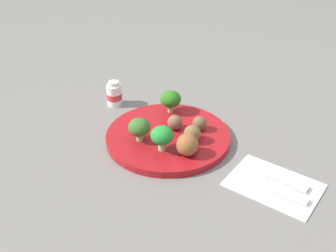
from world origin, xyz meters
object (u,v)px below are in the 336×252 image
at_px(napkin, 274,184).
at_px(yogurt_bottle, 114,94).
at_px(plate, 168,136).
at_px(fork, 282,179).
at_px(meatball_center, 199,123).
at_px(broccoli_floret_back_right, 162,136).
at_px(meatball_mid_right, 187,145).
at_px(broccoli_floret_mid_left, 139,128).
at_px(broccoli_floret_back_left, 171,99).
at_px(knife, 274,189).
at_px(meatball_mid_left, 174,122).
at_px(meatball_far_rim, 192,134).

distance_m(napkin, yogurt_bottle, 0.47).
height_order(plate, fork, plate).
relative_size(meatball_center, yogurt_bottle, 0.50).
distance_m(broccoli_floret_back_right, meatball_mid_right, 0.06).
bearing_deg(napkin, fork, 69.63).
bearing_deg(meatball_mid_right, broccoli_floret_mid_left, -168.45).
xyz_separation_m(broccoli_floret_back_left, knife, (0.32, -0.09, -0.04)).
xyz_separation_m(meatball_center, meatball_mid_left, (-0.05, -0.03, 0.00)).
distance_m(meatball_mid_right, napkin, 0.19).
bearing_deg(meatball_mid_right, plate, 155.90).
bearing_deg(broccoli_floret_mid_left, meatball_far_rim, 36.79).
bearing_deg(meatball_mid_left, broccoli_floret_back_left, 133.82).
bearing_deg(knife, broccoli_floret_back_left, 164.05).
relative_size(broccoli_floret_mid_left, meatball_far_rim, 1.37).
distance_m(broccoli_floret_mid_left, fork, 0.31).
relative_size(broccoli_floret_mid_left, broccoli_floret_back_left, 0.94).
bearing_deg(broccoli_floret_mid_left, napkin, 12.36).
relative_size(meatball_center, napkin, 0.19).
distance_m(broccoli_floret_back_right, fork, 0.25).
bearing_deg(yogurt_bottle, napkin, -4.26).
relative_size(plate, meatball_center, 8.55).
bearing_deg(knife, yogurt_bottle, 173.75).
relative_size(plate, fork, 2.32).
relative_size(broccoli_floret_mid_left, knife, 0.36).
xyz_separation_m(plate, knife, (0.27, -0.01, -0.00)).
relative_size(napkin, knife, 1.17).
distance_m(broccoli_floret_back_left, meatball_mid_right, 0.18).
bearing_deg(meatball_mid_right, yogurt_bottle, 165.39).
distance_m(meatball_center, meatball_mid_left, 0.06).
height_order(meatball_mid_left, knife, meatball_mid_left).
bearing_deg(plate, meatball_mid_right, -24.10).
height_order(fork, knife, same).
height_order(fork, yogurt_bottle, yogurt_bottle).
height_order(meatball_mid_right, fork, meatball_mid_right).
bearing_deg(yogurt_bottle, fork, -2.00).
distance_m(meatball_mid_right, yogurt_bottle, 0.30).
distance_m(broccoli_floret_mid_left, broccoli_floret_back_left, 0.14).
bearing_deg(knife, meatball_mid_left, 172.17).
bearing_deg(knife, meatball_center, 162.54).
height_order(plate, broccoli_floret_back_left, broccoli_floret_back_left).
xyz_separation_m(knife, yogurt_bottle, (-0.48, 0.05, 0.02)).
bearing_deg(broccoli_floret_back_right, meatball_far_rim, 65.79).
bearing_deg(broccoli_floret_back_left, yogurt_bottle, -165.37).
distance_m(broccoli_floret_back_left, knife, 0.34).
bearing_deg(meatball_mid_right, knife, 7.18).
xyz_separation_m(meatball_mid_right, meatball_far_rim, (-0.02, 0.05, -0.00)).
height_order(meatball_mid_right, meatball_far_rim, meatball_mid_right).
bearing_deg(meatball_mid_left, yogurt_bottle, 175.82).
distance_m(broccoli_floret_back_left, fork, 0.33).
bearing_deg(yogurt_bottle, meatball_mid_left, -4.18).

